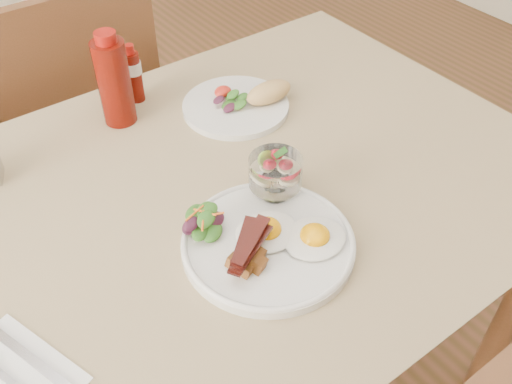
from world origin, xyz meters
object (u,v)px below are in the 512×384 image
object	(u,v)px
chair_far	(76,125)
ketchup_bottle	(114,81)
second_plate	(244,102)
table	(205,235)
fruit_cup	(275,172)
main_plate	(268,244)
hot_sauce_bottle	(134,74)

from	to	relation	value
chair_far	ketchup_bottle	world-z (taller)	ketchup_bottle
second_plate	table	bearing A→B (deg)	-140.17
table	chair_far	xyz separation A→B (m)	(0.00, 0.66, -0.14)
fruit_cup	ketchup_bottle	bearing A→B (deg)	105.53
chair_far	ketchup_bottle	size ratio (longest dim) A/B	4.74
fruit_cup	second_plate	world-z (taller)	fruit_cup
main_plate	ketchup_bottle	xyz separation A→B (m)	(-0.03, 0.46, 0.08)
fruit_cup	hot_sauce_bottle	bearing A→B (deg)	95.77
fruit_cup	ketchup_bottle	size ratio (longest dim) A/B	0.47
table	hot_sauce_bottle	distance (m)	0.39
table	fruit_cup	bearing A→B (deg)	-36.77
second_plate	hot_sauce_bottle	size ratio (longest dim) A/B	1.78
table	ketchup_bottle	world-z (taller)	ketchup_bottle
hot_sauce_bottle	fruit_cup	bearing A→B (deg)	-84.23
main_plate	table	bearing A→B (deg)	100.06
chair_far	hot_sauce_bottle	world-z (taller)	chair_far
fruit_cup	main_plate	bearing A→B (deg)	-133.20
ketchup_bottle	main_plate	bearing A→B (deg)	-86.17
main_plate	hot_sauce_bottle	xyz separation A→B (m)	(0.03, 0.51, 0.05)
fruit_cup	ketchup_bottle	xyz separation A→B (m)	(-0.11, 0.38, 0.03)
chair_far	main_plate	world-z (taller)	chair_far
table	fruit_cup	size ratio (longest dim) A/B	14.44
table	ketchup_bottle	bearing A→B (deg)	90.58
chair_far	table	bearing A→B (deg)	-90.00
main_plate	hot_sauce_bottle	size ratio (longest dim) A/B	2.15
table	fruit_cup	distance (m)	0.20
table	ketchup_bottle	xyz separation A→B (m)	(-0.00, 0.30, 0.18)
main_plate	fruit_cup	distance (m)	0.12
table	second_plate	bearing A→B (deg)	39.83
fruit_cup	second_plate	bearing A→B (deg)	65.21
ketchup_bottle	fruit_cup	bearing A→B (deg)	-74.47
chair_far	fruit_cup	distance (m)	0.80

